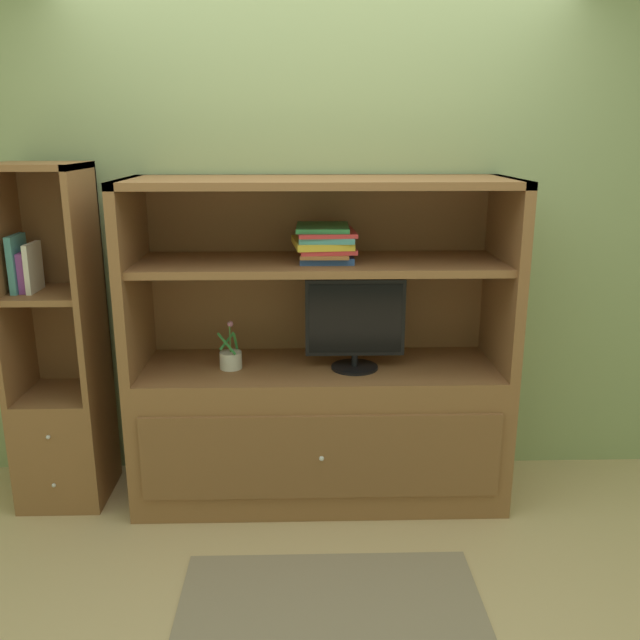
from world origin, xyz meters
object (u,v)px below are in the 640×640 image
at_px(potted_plant, 231,359).
at_px(media_console, 320,400).
at_px(bookshelf_tall, 62,392).
at_px(magazine_stack, 325,243).
at_px(tv_monitor, 355,324).
at_px(upright_book_row, 25,267).

bearing_deg(potted_plant, media_console, 4.57).
bearing_deg(potted_plant, bookshelf_tall, 177.34).
bearing_deg(magazine_stack, bookshelf_tall, 179.70).
xyz_separation_m(tv_monitor, potted_plant, (-0.61, 0.02, -0.18)).
relative_size(media_console, magazine_stack, 5.17).
bearing_deg(tv_monitor, potted_plant, 178.21).
distance_m(tv_monitor, upright_book_row, 1.60).
xyz_separation_m(media_console, tv_monitor, (0.17, -0.05, 0.42)).
xyz_separation_m(tv_monitor, magazine_stack, (-0.15, 0.05, 0.39)).
relative_size(media_console, potted_plant, 7.67).
relative_size(tv_monitor, upright_book_row, 1.78).
relative_size(potted_plant, bookshelf_tall, 0.14).
relative_size(bookshelf_tall, upright_book_row, 6.20).
distance_m(media_console, upright_book_row, 1.57).
bearing_deg(potted_plant, tv_monitor, -1.79).
distance_m(magazine_stack, upright_book_row, 1.43).
distance_m(tv_monitor, magazine_stack, 0.42).
bearing_deg(bookshelf_tall, tv_monitor, -2.30).
relative_size(magazine_stack, upright_book_row, 1.31).
bearing_deg(magazine_stack, tv_monitor, -19.48).
bearing_deg(magazine_stack, media_console, 174.81).
bearing_deg(media_console, upright_book_row, -179.77).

